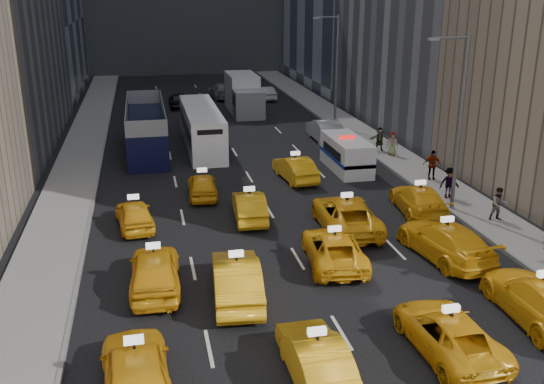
{
  "coord_description": "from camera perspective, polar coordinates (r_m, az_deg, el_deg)",
  "views": [
    {
      "loc": [
        -6.03,
        -14.98,
        11.15
      ],
      "look_at": [
        -0.45,
        11.18,
        2.0
      ],
      "focal_mm": 40.0,
      "sensor_mm": 36.0,
      "label": 1
    }
  ],
  "objects": [
    {
      "name": "misc_car_0",
      "position": [
        46.0,
        5.0,
        5.84
      ],
      "size": [
        1.75,
        5.0,
        1.65
      ],
      "primitive_type": "imported",
      "rotation": [
        0.0,
        0.0,
        3.14
      ],
      "color": "#9A9CA2",
      "rests_on": "ground"
    },
    {
      "name": "taxi_6",
      "position": [
        20.57,
        16.26,
        -12.62
      ],
      "size": [
        2.34,
        4.82,
        1.32
      ],
      "primitive_type": "imported",
      "rotation": [
        0.0,
        0.0,
        3.17
      ],
      "color": "#ECA313",
      "rests_on": "ground"
    },
    {
      "name": "taxi_4",
      "position": [
        18.21,
        -12.64,
        -16.2
      ],
      "size": [
        2.22,
        4.93,
        1.64
      ],
      "primitive_type": "imported",
      "rotation": [
        0.0,
        0.0,
        3.2
      ],
      "color": "#ECA313",
      "rests_on": "ground"
    },
    {
      "name": "taxi_9",
      "position": [
        22.78,
        -3.35,
        -8.16
      ],
      "size": [
        2.11,
        5.01,
        1.61
      ],
      "primitive_type": "imported",
      "rotation": [
        0.0,
        0.0,
        3.06
      ],
      "color": "#ECA313",
      "rests_on": "ground"
    },
    {
      "name": "sidewalk_east",
      "position": [
        44.66,
        10.11,
        4.23
      ],
      "size": [
        3.0,
        90.0,
        0.15
      ],
      "primitive_type": "cube",
      "color": "gray",
      "rests_on": "ground"
    },
    {
      "name": "taxi_8",
      "position": [
        23.82,
        -10.97,
        -7.24
      ],
      "size": [
        2.05,
        4.78,
        1.61
      ],
      "primitive_type": "imported",
      "rotation": [
        0.0,
        0.0,
        3.11
      ],
      "color": "#ECA313",
      "rests_on": "ground"
    },
    {
      "name": "pedestrian_3",
      "position": [
        37.25,
        14.83,
        2.49
      ],
      "size": [
        1.13,
        0.73,
        1.78
      ],
      "primitive_type": "imported",
      "rotation": [
        0.0,
        0.0,
        -0.27
      ],
      "color": "gray",
      "rests_on": "sidewalk_east"
    },
    {
      "name": "taxi_10",
      "position": [
        25.66,
        5.85,
        -5.31
      ],
      "size": [
        2.81,
        5.1,
        1.35
      ],
      "primitive_type": "imported",
      "rotation": [
        0.0,
        0.0,
        3.02
      ],
      "color": "#ECA313",
      "rests_on": "ground"
    },
    {
      "name": "box_truck",
      "position": [
        56.16,
        -2.68,
        9.17
      ],
      "size": [
        3.26,
        7.71,
        3.43
      ],
      "rotation": [
        0.0,
        0.0,
        0.09
      ],
      "color": "silver",
      "rests_on": "ground"
    },
    {
      "name": "nypd_van",
      "position": [
        38.67,
        7.02,
        3.52
      ],
      "size": [
        2.52,
        5.33,
        2.21
      ],
      "rotation": [
        0.0,
        0.0,
        0.1
      ],
      "color": "silver",
      "rests_on": "ground"
    },
    {
      "name": "city_bus",
      "position": [
        44.17,
        -6.64,
        6.04
      ],
      "size": [
        3.73,
        11.36,
        2.88
      ],
      "rotation": [
        0.0,
        0.0,
        0.13
      ],
      "color": "white",
      "rests_on": "ground"
    },
    {
      "name": "curb_east",
      "position": [
        44.14,
        8.36,
        4.17
      ],
      "size": [
        0.15,
        90.0,
        0.18
      ],
      "primitive_type": "cube",
      "color": "slate",
      "rests_on": "ground"
    },
    {
      "name": "taxi_12",
      "position": [
        29.97,
        -12.81,
        -2.07
      ],
      "size": [
        2.09,
        4.14,
        1.35
      ],
      "primitive_type": "imported",
      "rotation": [
        0.0,
        0.0,
        3.27
      ],
      "color": "#ECA313",
      "rests_on": "ground"
    },
    {
      "name": "taxi_5",
      "position": [
        18.54,
        4.18,
        -15.41
      ],
      "size": [
        1.57,
        4.38,
        1.44
      ],
      "primitive_type": "imported",
      "rotation": [
        0.0,
        0.0,
        3.15
      ],
      "color": "#ECA313",
      "rests_on": "ground"
    },
    {
      "name": "misc_car_2",
      "position": [
        64.06,
        -4.77,
        9.5
      ],
      "size": [
        2.69,
        5.53,
        1.55
      ],
      "primitive_type": "imported",
      "rotation": [
        0.0,
        0.0,
        3.24
      ],
      "color": "gray",
      "rests_on": "ground"
    },
    {
      "name": "double_decker",
      "position": [
        43.7,
        -11.76,
        5.93
      ],
      "size": [
        3.26,
        11.56,
        3.33
      ],
      "rotation": [
        0.0,
        0.0,
        -0.06
      ],
      "color": "black",
      "rests_on": "ground"
    },
    {
      "name": "curb_west",
      "position": [
        41.59,
        -15.78,
        2.74
      ],
      "size": [
        0.15,
        90.0,
        0.18
      ],
      "primitive_type": "cube",
      "color": "slate",
      "rests_on": "ground"
    },
    {
      "name": "taxi_14",
      "position": [
        29.14,
        6.99,
        -2.12
      ],
      "size": [
        3.02,
        5.77,
        1.55
      ],
      "primitive_type": "imported",
      "rotation": [
        0.0,
        0.0,
        3.06
      ],
      "color": "#ECA313",
      "rests_on": "ground"
    },
    {
      "name": "misc_car_1",
      "position": [
        56.99,
        -12.26,
        8.0
      ],
      "size": [
        2.72,
        5.8,
        1.61
      ],
      "primitive_type": "imported",
      "rotation": [
        0.0,
        0.0,
        3.15
      ],
      "color": "black",
      "rests_on": "ground"
    },
    {
      "name": "sidewalk_west",
      "position": [
        41.73,
        -17.76,
        2.58
      ],
      "size": [
        3.0,
        90.0,
        0.15
      ],
      "primitive_type": "cube",
      "color": "gray",
      "rests_on": "ground"
    },
    {
      "name": "taxi_7",
      "position": [
        23.3,
        23.99,
        -9.28
      ],
      "size": [
        2.48,
        5.59,
        1.59
      ],
      "primitive_type": "imported",
      "rotation": [
        0.0,
        0.0,
        3.1
      ],
      "color": "#ECA313",
      "rests_on": "ground"
    },
    {
      "name": "taxi_13",
      "position": [
        30.26,
        -2.14,
        -1.34
      ],
      "size": [
        1.75,
        4.3,
        1.39
      ],
      "primitive_type": "imported",
      "rotation": [
        0.0,
        0.0,
        3.07
      ],
      "color": "#ECA313",
      "rests_on": "ground"
    },
    {
      "name": "misc_car_3",
      "position": [
        59.49,
        -8.82,
        8.57
      ],
      "size": [
        1.73,
        4.24,
        1.44
      ],
      "primitive_type": "imported",
      "rotation": [
        0.0,
        0.0,
        3.15
      ],
      "color": "black",
      "rests_on": "ground"
    },
    {
      "name": "taxi_15",
      "position": [
        31.9,
        13.68,
        -0.74
      ],
      "size": [
        2.67,
        5.23,
        1.45
      ],
      "primitive_type": "imported",
      "rotation": [
        0.0,
        0.0,
        3.01
      ],
      "color": "#ECA313",
      "rests_on": "ground"
    },
    {
      "name": "pedestrian_5",
      "position": [
        43.03,
        10.1,
        4.92
      ],
      "size": [
        1.59,
        0.7,
        1.66
      ],
      "primitive_type": "imported",
      "rotation": [
        0.0,
        0.0,
        -0.17
      ],
      "color": "gray",
      "rests_on": "sidewalk_east"
    },
    {
      "name": "ground",
      "position": [
        19.63,
        8.45,
        -15.97
      ],
      "size": [
        160.0,
        160.0,
        0.0
      ],
      "primitive_type": "plane",
      "color": "black",
      "rests_on": "ground"
    },
    {
      "name": "pedestrian_4",
      "position": [
        42.09,
        11.27,
        4.49
      ],
      "size": [
        0.88,
        0.67,
        1.59
      ],
      "primitive_type": "imported",
      "rotation": [
        0.0,
        0.0,
        -0.35
      ],
      "color": "gray",
      "rests_on": "sidewalk_east"
    },
    {
      "name": "taxi_16",
      "position": [
        33.72,
        -6.55,
        0.64
      ],
      "size": [
        1.76,
        3.96,
        1.32
      ],
      "primitive_type": "imported",
      "rotation": [
        0.0,
        0.0,
        3.09
      ],
      "color": "#ECA313",
      "rests_on": "ground"
    },
    {
      "name": "pedestrian_1",
      "position": [
        31.7,
        20.57,
        -1.07
      ],
      "size": [
        0.86,
        0.55,
        1.67
      ],
      "primitive_type": "imported",
      "rotation": [
        0.0,
        0.0,
        -0.13
      ],
      "color": "gray",
      "rests_on": "sidewalk_east"
    },
    {
      "name": "pedestrian_2",
      "position": [
        34.17,
        16.35,
        0.83
      ],
      "size": [
        1.14,
        0.55,
        1.71
      ],
      "primitive_type": "imported",
      "rotation": [
        0.0,
        0.0,
        -0.09
      ],
      "color": "gray",
      "rests_on": "sidewalk_east"
    },
    {
      "name": "misc_car_4",
      "position": [
        62.81,
        -0.72,
        9.29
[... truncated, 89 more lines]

